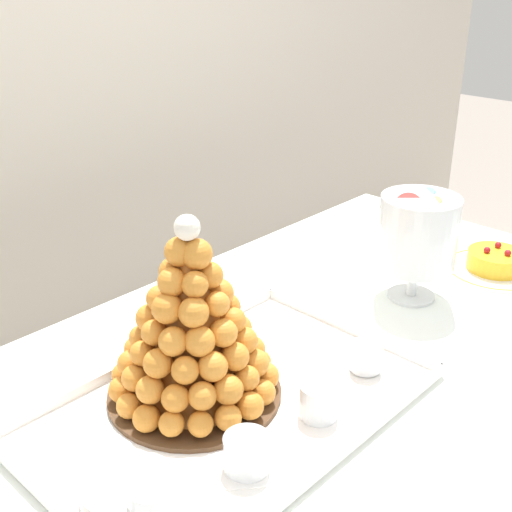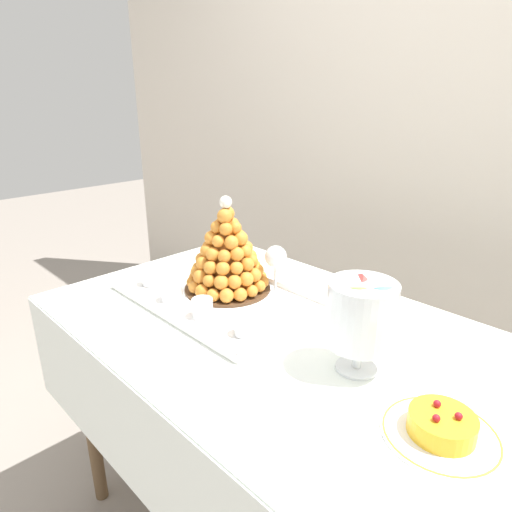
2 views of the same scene
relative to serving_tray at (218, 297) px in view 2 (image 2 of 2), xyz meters
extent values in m
cube|color=silver|center=(0.26, 1.07, 0.44)|extent=(4.80, 0.10, 2.50)
cylinder|color=brown|center=(-0.32, -0.31, -0.42)|extent=(0.04, 0.04, 0.78)
cylinder|color=brown|center=(-0.32, 0.32, -0.42)|extent=(0.04, 0.04, 0.78)
cube|color=brown|center=(0.26, 0.01, -0.02)|extent=(1.29, 0.75, 0.02)
cube|color=white|center=(0.26, 0.01, -0.01)|extent=(1.35, 0.81, 0.00)
cube|color=white|center=(0.26, -0.40, -0.17)|extent=(1.35, 0.01, 0.33)
cube|color=white|center=(0.26, 0.41, -0.17)|extent=(1.35, 0.01, 0.33)
cube|color=white|center=(-0.41, 0.01, -0.17)|extent=(0.01, 0.81, 0.33)
cube|color=white|center=(0.00, 0.00, 0.00)|extent=(0.58, 0.37, 0.01)
cube|color=white|center=(0.00, -0.19, 0.01)|extent=(0.58, 0.01, 0.02)
cube|color=white|center=(0.00, 0.19, 0.01)|extent=(0.58, 0.01, 0.02)
cube|color=white|center=(-0.29, 0.00, 0.01)|extent=(0.01, 0.37, 0.02)
cube|color=white|center=(0.29, 0.00, 0.01)|extent=(0.01, 0.37, 0.02)
cylinder|color=white|center=(0.00, 0.00, 0.00)|extent=(0.34, 0.34, 0.00)
cylinder|color=#4C331E|center=(-0.02, 0.06, 0.01)|extent=(0.26, 0.26, 0.01)
cone|color=#BB6C26|center=(-0.02, 0.06, 0.13)|extent=(0.18, 0.18, 0.24)
sphere|color=orange|center=(0.09, 0.06, 0.03)|extent=(0.04, 0.04, 0.04)
sphere|color=orange|center=(0.08, 0.10, 0.03)|extent=(0.04, 0.04, 0.04)
sphere|color=orange|center=(0.06, 0.13, 0.03)|extent=(0.04, 0.04, 0.04)
sphere|color=orange|center=(0.03, 0.15, 0.03)|extent=(0.04, 0.04, 0.04)
sphere|color=orange|center=(-0.01, 0.17, 0.03)|extent=(0.04, 0.04, 0.04)
sphere|color=orange|center=(-0.05, 0.16, 0.03)|extent=(0.04, 0.04, 0.04)
sphere|color=orange|center=(-0.09, 0.14, 0.03)|extent=(0.04, 0.04, 0.04)
sphere|color=orange|center=(-0.11, 0.11, 0.03)|extent=(0.04, 0.04, 0.04)
sphere|color=orange|center=(-0.13, 0.08, 0.03)|extent=(0.04, 0.04, 0.04)
sphere|color=orange|center=(-0.13, 0.04, 0.03)|extent=(0.04, 0.04, 0.04)
sphere|color=orange|center=(-0.11, 0.00, 0.03)|extent=(0.04, 0.04, 0.04)
sphere|color=orange|center=(-0.09, -0.03, 0.03)|extent=(0.04, 0.04, 0.04)
sphere|color=orange|center=(-0.05, -0.05, 0.03)|extent=(0.04, 0.04, 0.04)
sphere|color=orange|center=(-0.01, -0.05, 0.03)|extent=(0.04, 0.04, 0.04)
sphere|color=orange|center=(0.03, -0.04, 0.03)|extent=(0.04, 0.04, 0.04)
sphere|color=orange|center=(0.06, -0.01, 0.03)|extent=(0.04, 0.04, 0.04)
sphere|color=orange|center=(0.08, 0.02, 0.03)|extent=(0.04, 0.04, 0.04)
sphere|color=orange|center=(0.07, 0.09, 0.07)|extent=(0.04, 0.04, 0.04)
sphere|color=orange|center=(0.05, 0.12, 0.07)|extent=(0.04, 0.04, 0.04)
sphere|color=orange|center=(0.01, 0.14, 0.07)|extent=(0.04, 0.04, 0.04)
sphere|color=orange|center=(-0.02, 0.15, 0.07)|extent=(0.04, 0.04, 0.04)
sphere|color=orange|center=(-0.06, 0.14, 0.07)|extent=(0.04, 0.04, 0.04)
sphere|color=orange|center=(-0.09, 0.12, 0.07)|extent=(0.04, 0.04, 0.04)
sphere|color=orange|center=(-0.11, 0.08, 0.07)|extent=(0.04, 0.04, 0.04)
sphere|color=orange|center=(-0.11, 0.04, 0.07)|extent=(0.04, 0.04, 0.04)
sphere|color=orange|center=(-0.10, 0.01, 0.06)|extent=(0.04, 0.04, 0.04)
sphere|color=orange|center=(-0.07, -0.02, 0.07)|extent=(0.04, 0.04, 0.04)
sphere|color=orange|center=(-0.04, -0.03, 0.07)|extent=(0.04, 0.04, 0.04)
sphere|color=orange|center=(0.00, -0.03, 0.06)|extent=(0.04, 0.04, 0.04)
sphere|color=orange|center=(0.04, -0.01, 0.07)|extent=(0.04, 0.04, 0.04)
sphere|color=orange|center=(0.06, 0.01, 0.07)|extent=(0.04, 0.04, 0.04)
sphere|color=orange|center=(0.07, 0.05, 0.07)|extent=(0.04, 0.04, 0.04)
sphere|color=orange|center=(0.04, 0.11, 0.10)|extent=(0.04, 0.04, 0.04)
sphere|color=orange|center=(0.01, 0.13, 0.10)|extent=(0.04, 0.04, 0.04)
sphere|color=orange|center=(-0.03, 0.13, 0.10)|extent=(0.04, 0.04, 0.04)
sphere|color=orange|center=(-0.07, 0.12, 0.10)|extent=(0.04, 0.04, 0.04)
sphere|color=orange|center=(-0.09, 0.08, 0.10)|extent=(0.04, 0.04, 0.04)
sphere|color=orange|center=(-0.10, 0.04, 0.10)|extent=(0.04, 0.04, 0.04)
sphere|color=orange|center=(-0.08, 0.01, 0.10)|extent=(0.04, 0.04, 0.04)
sphere|color=orange|center=(-0.05, -0.01, 0.10)|extent=(0.04, 0.04, 0.04)
sphere|color=orange|center=(-0.01, -0.02, 0.10)|extent=(0.04, 0.04, 0.04)
sphere|color=orange|center=(0.03, 0.00, 0.10)|extent=(0.04, 0.04, 0.04)
sphere|color=orange|center=(0.05, 0.03, 0.10)|extent=(0.04, 0.04, 0.04)
sphere|color=orange|center=(0.05, 0.07, 0.10)|extent=(0.04, 0.04, 0.04)
sphere|color=orange|center=(0.01, 0.11, 0.13)|extent=(0.04, 0.04, 0.04)
sphere|color=orange|center=(-0.03, 0.12, 0.13)|extent=(0.04, 0.04, 0.04)
sphere|color=orange|center=(-0.06, 0.10, 0.14)|extent=(0.04, 0.04, 0.04)
sphere|color=orange|center=(-0.08, 0.07, 0.13)|extent=(0.04, 0.04, 0.04)
sphere|color=orange|center=(-0.08, 0.03, 0.13)|extent=(0.04, 0.04, 0.04)
sphere|color=orange|center=(-0.05, 0.01, 0.13)|extent=(0.04, 0.04, 0.04)
sphere|color=orange|center=(-0.01, 0.00, 0.13)|extent=(0.04, 0.04, 0.04)
sphere|color=orange|center=(0.02, 0.01, 0.13)|extent=(0.04, 0.04, 0.04)
sphere|color=orange|center=(0.04, 0.05, 0.14)|extent=(0.04, 0.04, 0.04)
sphere|color=orange|center=(0.03, 0.08, 0.13)|extent=(0.04, 0.04, 0.04)
sphere|color=orange|center=(-0.01, 0.10, 0.17)|extent=(0.04, 0.04, 0.04)
sphere|color=orange|center=(-0.05, 0.09, 0.17)|extent=(0.04, 0.04, 0.04)
sphere|color=orange|center=(-0.07, 0.06, 0.17)|extent=(0.04, 0.04, 0.04)
sphere|color=orange|center=(-0.05, 0.02, 0.17)|extent=(0.04, 0.04, 0.04)
sphere|color=orange|center=(-0.01, 0.02, 0.17)|extent=(0.04, 0.04, 0.04)
sphere|color=orange|center=(0.02, 0.04, 0.17)|extent=(0.04, 0.04, 0.04)
sphere|color=orange|center=(0.02, 0.08, 0.17)|extent=(0.04, 0.04, 0.04)
sphere|color=orange|center=(-0.03, 0.09, 0.20)|extent=(0.04, 0.04, 0.04)
sphere|color=orange|center=(-0.05, 0.06, 0.20)|extent=(0.04, 0.04, 0.04)
sphere|color=orange|center=(-0.03, 0.03, 0.21)|extent=(0.04, 0.04, 0.04)
sphere|color=orange|center=(0.00, 0.04, 0.21)|extent=(0.04, 0.04, 0.04)
sphere|color=orange|center=(0.00, 0.07, 0.20)|extent=(0.04, 0.04, 0.04)
sphere|color=orange|center=(-0.03, 0.07, 0.24)|extent=(0.04, 0.04, 0.04)
sphere|color=orange|center=(-0.01, 0.05, 0.24)|extent=(0.04, 0.04, 0.04)
sphere|color=white|center=(-0.02, 0.06, 0.28)|extent=(0.04, 0.04, 0.04)
cylinder|color=silver|center=(-0.22, -0.09, 0.03)|extent=(0.05, 0.05, 0.05)
cylinder|color=brown|center=(-0.22, -0.09, 0.01)|extent=(0.05, 0.05, 0.02)
cylinder|color=#8C603D|center=(-0.22, -0.09, 0.03)|extent=(0.05, 0.05, 0.02)
sphere|color=brown|center=(-0.22, -0.08, 0.05)|extent=(0.02, 0.02, 0.02)
cylinder|color=silver|center=(-0.08, -0.11, 0.03)|extent=(0.06, 0.06, 0.05)
cylinder|color=brown|center=(-0.08, -0.11, 0.01)|extent=(0.06, 0.06, 0.02)
cylinder|color=#8C603D|center=(-0.08, -0.11, 0.03)|extent=(0.06, 0.06, 0.01)
sphere|color=brown|center=(-0.08, -0.10, 0.04)|extent=(0.02, 0.02, 0.02)
cylinder|color=silver|center=(0.07, -0.11, 0.03)|extent=(0.06, 0.06, 0.05)
cylinder|color=#F4EAC6|center=(0.07, -0.11, 0.01)|extent=(0.05, 0.05, 0.02)
cylinder|color=white|center=(0.07, -0.11, 0.03)|extent=(0.05, 0.05, 0.02)
sphere|color=brown|center=(0.06, -0.11, 0.05)|extent=(0.02, 0.02, 0.02)
cylinder|color=silver|center=(0.22, -0.09, 0.03)|extent=(0.05, 0.05, 0.05)
cylinder|color=gold|center=(0.22, -0.09, 0.01)|extent=(0.05, 0.05, 0.02)
cylinder|color=#EAC166|center=(0.22, -0.09, 0.03)|extent=(0.05, 0.05, 0.01)
sphere|color=brown|center=(0.22, -0.09, 0.04)|extent=(0.01, 0.01, 0.01)
cylinder|color=white|center=(-0.22, -0.04, 0.02)|extent=(0.10, 0.10, 0.03)
cylinder|color=#F2CC59|center=(-0.22, -0.04, 0.03)|extent=(0.09, 0.09, 0.00)
cylinder|color=white|center=(0.49, -0.01, 0.00)|extent=(0.09, 0.09, 0.01)
cylinder|color=white|center=(0.49, -0.01, 0.03)|extent=(0.02, 0.02, 0.06)
cylinder|color=white|center=(0.49, -0.01, 0.13)|extent=(0.15, 0.15, 0.14)
cylinder|color=#F9A54C|center=(0.52, 0.00, 0.08)|extent=(0.06, 0.06, 0.06)
cylinder|color=#F9A54C|center=(0.48, 0.00, 0.08)|extent=(0.07, 0.06, 0.06)
cylinder|color=#F9A54C|center=(0.49, -0.03, 0.08)|extent=(0.06, 0.05, 0.06)
cylinder|color=#D199D8|center=(0.51, 0.00, 0.11)|extent=(0.06, 0.06, 0.04)
cylinder|color=brown|center=(0.47, 0.00, 0.11)|extent=(0.07, 0.06, 0.06)
cylinder|color=yellow|center=(0.50, -0.04, 0.11)|extent=(0.08, 0.05, 0.08)
cylinder|color=#9ED860|center=(0.51, 0.02, 0.13)|extent=(0.06, 0.05, 0.06)
cylinder|color=#F9A54C|center=(0.48, 0.00, 0.13)|extent=(0.08, 0.05, 0.08)
cylinder|color=#9ED860|center=(0.48, -0.04, 0.13)|extent=(0.07, 0.06, 0.06)
cylinder|color=#F9A54C|center=(0.52, -0.01, 0.13)|extent=(0.07, 0.05, 0.07)
cylinder|color=#D199D8|center=(0.48, 0.01, 0.16)|extent=(0.06, 0.05, 0.03)
cylinder|color=yellow|center=(0.47, -0.01, 0.16)|extent=(0.06, 0.05, 0.06)
cylinder|color=pink|center=(0.50, -0.04, 0.16)|extent=(0.06, 0.05, 0.06)
cylinder|color=#72B2E0|center=(0.52, 0.00, 0.16)|extent=(0.07, 0.05, 0.07)
cylinder|color=#E54C47|center=(0.47, 0.01, 0.19)|extent=(0.07, 0.06, 0.07)
cylinder|color=#9ED860|center=(0.49, -0.03, 0.19)|extent=(0.07, 0.06, 0.06)
cylinder|color=#72B2E0|center=(0.52, 0.00, 0.19)|extent=(0.07, 0.06, 0.06)
cylinder|color=white|center=(0.72, -0.07, 0.00)|extent=(0.21, 0.21, 0.01)
torus|color=gold|center=(0.72, -0.07, 0.00)|extent=(0.20, 0.20, 0.00)
cylinder|color=yellow|center=(0.72, -0.07, 0.02)|extent=(0.12, 0.12, 0.04)
sphere|color=#A51923|center=(0.74, -0.07, 0.05)|extent=(0.01, 0.01, 0.01)
sphere|color=#A51923|center=(0.70, -0.06, 0.05)|extent=(0.01, 0.01, 0.01)
sphere|color=#A51923|center=(0.71, -0.10, 0.05)|extent=(0.01, 0.01, 0.01)
cylinder|color=silver|center=(0.09, 0.15, 0.00)|extent=(0.06, 0.06, 0.00)
cylinder|color=silver|center=(0.09, 0.15, 0.04)|extent=(0.01, 0.01, 0.09)
sphere|color=silver|center=(0.09, 0.15, 0.12)|extent=(0.07, 0.07, 0.07)
camera|label=1|loc=(-0.56, -0.58, 0.62)|focal=46.38mm
camera|label=2|loc=(0.94, -0.76, 0.58)|focal=31.28mm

